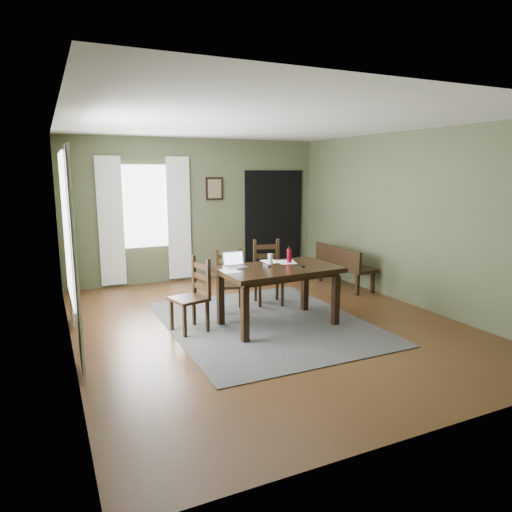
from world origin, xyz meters
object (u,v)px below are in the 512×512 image
bench (343,263)px  water_bottle (289,255)px  dining_table (278,274)px  chair_back_right (268,273)px  chair_end (193,296)px  chair_back_left (230,282)px  laptop (235,263)px

bench → water_bottle: 2.14m
dining_table → chair_back_right: bearing=67.9°
dining_table → bench: (2.03, 1.35, -0.26)m
chair_end → water_bottle: water_bottle is taller
dining_table → water_bottle: water_bottle is taller
chair_back_left → water_bottle: size_ratio=4.01×
chair_back_left → bench: size_ratio=0.69×
dining_table → laptop: size_ratio=5.24×
chair_back_left → chair_back_right: chair_back_right is taller
laptop → chair_end: bearing=-179.2°
chair_end → laptop: 0.71m
dining_table → chair_end: chair_end is taller
chair_back_right → water_bottle: (-0.06, -0.79, 0.42)m
bench → laptop: 2.81m
chair_back_left → water_bottle: 1.02m
chair_back_right → bench: bearing=25.9°
chair_end → chair_back_left: (0.76, 0.57, -0.02)m
chair_end → bench: (3.15, 1.08, -0.02)m
chair_back_right → chair_end: bearing=-139.2°
water_bottle → bench: bearing=33.2°
chair_end → bench: size_ratio=0.72×
bench → dining_table: bearing=123.6°
dining_table → chair_end: size_ratio=1.71×
bench → water_bottle: water_bottle is taller
chair_end → chair_back_left: 0.95m
dining_table → water_bottle: bearing=33.2°
chair_back_left → water_bottle: (0.65, -0.63, 0.46)m
chair_back_right → water_bottle: water_bottle is taller
dining_table → bench: 2.45m
chair_back_right → laptop: bearing=-125.3°
chair_end → bench: 3.33m
chair_back_left → dining_table: bearing=-51.8°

